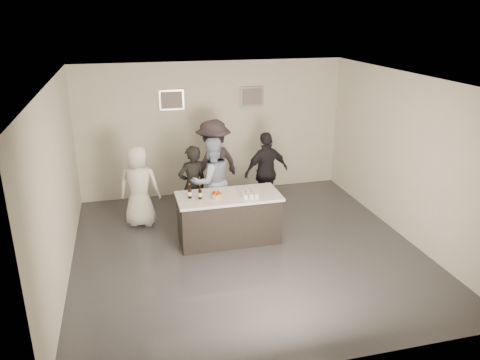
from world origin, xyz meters
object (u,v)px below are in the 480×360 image
(beer_bottle_a, at_px, (190,191))
(person_main_black, at_px, (193,185))
(person_main_blue, at_px, (212,181))
(bar_counter, at_px, (229,218))
(cake, at_px, (216,196))
(person_guest_left, at_px, (139,186))
(beer_bottle_b, at_px, (200,192))
(person_guest_right, at_px, (266,172))
(person_guest_back, at_px, (214,165))

(beer_bottle_a, height_order, person_main_black, person_main_black)
(person_main_black, bearing_deg, person_main_blue, 158.21)
(bar_counter, distance_m, cake, 0.55)
(person_main_blue, relative_size, person_guest_left, 1.08)
(beer_bottle_b, bearing_deg, bar_counter, 6.02)
(person_main_black, relative_size, person_main_blue, 0.92)
(beer_bottle_b, bearing_deg, person_guest_right, 38.13)
(person_main_black, distance_m, person_main_blue, 0.38)
(person_guest_left, distance_m, person_guest_back, 1.63)
(cake, bearing_deg, person_main_black, 105.67)
(bar_counter, bearing_deg, person_main_black, 119.73)
(person_main_black, xyz_separation_m, person_guest_left, (-1.02, 0.20, 0.01))
(beer_bottle_a, xyz_separation_m, person_main_blue, (0.55, 0.83, -0.16))
(person_guest_right, xyz_separation_m, person_guest_back, (-1.06, 0.32, 0.12))
(beer_bottle_a, relative_size, person_guest_left, 0.16)
(person_main_black, distance_m, person_guest_back, 0.85)
(person_guest_back, bearing_deg, person_main_black, 19.62)
(cake, height_order, beer_bottle_b, beer_bottle_b)
(cake, distance_m, beer_bottle_b, 0.30)
(bar_counter, height_order, person_guest_left, person_guest_left)
(cake, height_order, person_main_blue, person_main_blue)
(person_main_blue, xyz_separation_m, person_guest_left, (-1.39, 0.25, -0.06))
(person_guest_left, xyz_separation_m, person_guest_back, (1.56, 0.43, 0.16))
(beer_bottle_b, distance_m, person_guest_left, 1.55)
(cake, distance_m, person_main_black, 1.02)
(person_guest_right, bearing_deg, cake, 32.82)
(bar_counter, height_order, beer_bottle_a, beer_bottle_a)
(bar_counter, relative_size, person_main_black, 1.16)
(bar_counter, bearing_deg, person_guest_right, 48.08)
(bar_counter, relative_size, cake, 9.29)
(beer_bottle_a, height_order, beer_bottle_b, same)
(person_guest_back, bearing_deg, person_guest_left, -14.21)
(person_main_blue, height_order, person_guest_right, person_main_blue)
(beer_bottle_b, distance_m, person_guest_right, 2.06)
(person_guest_right, bearing_deg, person_main_blue, 5.00)
(person_guest_back, bearing_deg, beer_bottle_a, 34.61)
(beer_bottle_b, xyz_separation_m, person_guest_back, (0.56, 1.59, -0.06))
(cake, bearing_deg, beer_bottle_a, 168.05)
(beer_bottle_a, bearing_deg, person_main_blue, 56.47)
(bar_counter, height_order, person_main_black, person_main_black)
(cake, bearing_deg, person_guest_right, 44.12)
(beer_bottle_a, relative_size, person_guest_back, 0.13)
(person_guest_left, bearing_deg, person_main_blue, -173.44)
(beer_bottle_a, distance_m, person_guest_right, 2.15)
(beer_bottle_b, bearing_deg, person_main_blue, 67.20)
(beer_bottle_b, height_order, person_main_black, person_main_black)
(beer_bottle_b, relative_size, person_guest_back, 0.13)
(bar_counter, bearing_deg, beer_bottle_a, 178.27)
(beer_bottle_a, height_order, person_main_blue, person_main_blue)
(cake, height_order, person_guest_left, person_guest_left)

